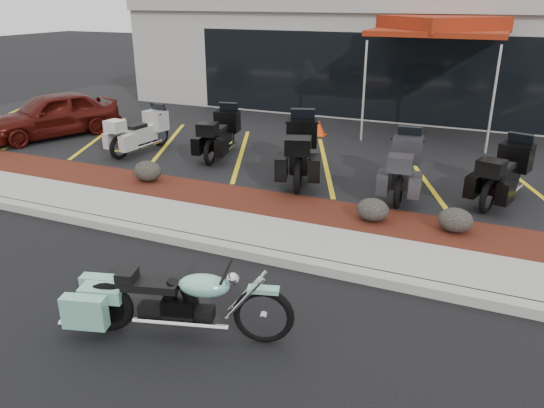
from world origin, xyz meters
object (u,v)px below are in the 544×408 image
at_px(hero_cruiser, 264,308).
at_px(traffic_cone, 319,128).
at_px(touring_white, 159,125).
at_px(popup_canopy, 441,27).
at_px(parked_car, 52,115).

relative_size(hero_cruiser, traffic_cone, 6.46).
height_order(touring_white, popup_canopy, popup_canopy).
distance_m(parked_car, popup_canopy, 10.84).
relative_size(parked_car, popup_canopy, 0.93).
bearing_deg(popup_canopy, parked_car, -145.90).
relative_size(touring_white, parked_car, 0.54).
xyz_separation_m(touring_white, popup_canopy, (6.24, 4.27, 2.32)).
xyz_separation_m(hero_cruiser, popup_canopy, (0.35, 10.70, 2.56)).
xyz_separation_m(touring_white, parked_car, (-3.31, -0.33, 0.05)).
bearing_deg(touring_white, hero_cruiser, -129.79).
bearing_deg(traffic_cone, parked_car, -155.31).
xyz_separation_m(touring_white, traffic_cone, (3.41, 2.76, -0.36)).
bearing_deg(traffic_cone, hero_cruiser, -74.91).
bearing_deg(parked_car, popup_canopy, 49.60).
bearing_deg(touring_white, popup_canopy, -47.85).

